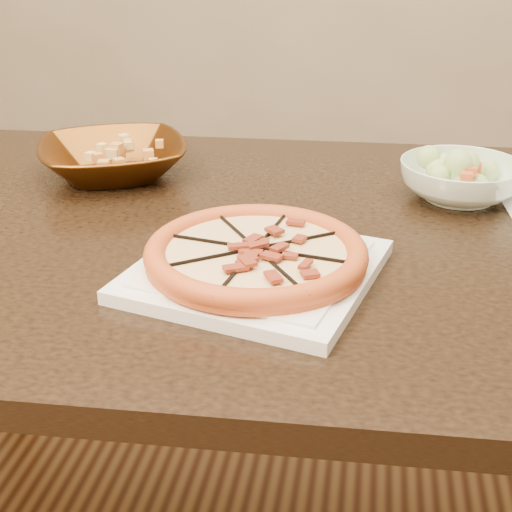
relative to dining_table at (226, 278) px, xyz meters
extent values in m
cube|color=black|center=(0.00, 0.00, 0.08)|extent=(1.50, 1.00, 0.04)
cube|color=white|center=(0.08, -0.17, 0.10)|extent=(0.35, 0.35, 0.02)
cube|color=white|center=(0.08, -0.17, 0.12)|extent=(0.30, 0.30, 0.00)
cylinder|color=#BC4E1E|center=(0.08, -0.17, 0.12)|extent=(0.29, 0.29, 0.01)
torus|color=#BC4E1E|center=(0.08, -0.17, 0.13)|extent=(0.29, 0.29, 0.03)
cylinder|color=#FFDEB1|center=(0.08, -0.17, 0.13)|extent=(0.23, 0.23, 0.01)
cube|color=black|center=(0.08, -0.17, 0.14)|extent=(0.05, 0.28, 0.01)
cube|color=black|center=(0.08, -0.17, 0.14)|extent=(0.17, 0.24, 0.01)
cube|color=black|center=(0.08, -0.17, 0.14)|extent=(0.28, 0.05, 0.01)
cube|color=black|center=(0.08, -0.17, 0.14)|extent=(0.24, 0.17, 0.01)
cube|color=maroon|center=(0.10, -0.18, 0.14)|extent=(0.03, 0.02, 0.00)
cube|color=maroon|center=(0.12, -0.16, 0.14)|extent=(0.03, 0.02, 0.00)
cube|color=maroon|center=(0.14, -0.13, 0.14)|extent=(0.03, 0.02, 0.00)
cube|color=maroon|center=(0.10, -0.15, 0.14)|extent=(0.03, 0.03, 0.00)
cube|color=maroon|center=(0.10, -0.12, 0.14)|extent=(0.02, 0.03, 0.00)
cube|color=maroon|center=(0.08, -0.09, 0.14)|extent=(0.01, 0.02, 0.00)
cube|color=maroon|center=(0.06, -0.14, 0.14)|extent=(0.02, 0.03, 0.00)
cube|color=maroon|center=(0.04, -0.12, 0.14)|extent=(0.03, 0.03, 0.00)
cube|color=maroon|center=(0.00, -0.13, 0.14)|extent=(0.03, 0.02, 0.00)
cube|color=maroon|center=(0.03, -0.16, 0.14)|extent=(0.03, 0.02, 0.00)
cube|color=maroon|center=(0.01, -0.18, 0.14)|extent=(0.03, 0.02, 0.00)
cube|color=maroon|center=(0.05, -0.18, 0.14)|extent=(0.03, 0.02, 0.00)
cube|color=maroon|center=(0.04, -0.21, 0.14)|extent=(0.03, 0.03, 0.00)
cube|color=maroon|center=(0.05, -0.25, 0.14)|extent=(0.02, 0.03, 0.00)
cube|color=maroon|center=(0.08, -0.21, 0.14)|extent=(0.01, 0.02, 0.00)
cube|color=maroon|center=(0.10, -0.23, 0.14)|extent=(0.02, 0.03, 0.00)
cube|color=maroon|center=(0.13, -0.24, 0.14)|extent=(0.03, 0.03, 0.00)
cube|color=maroon|center=(0.11, -0.19, 0.14)|extent=(0.03, 0.02, 0.00)
imported|color=#59310F|center=(-0.24, 0.18, 0.13)|extent=(0.35, 0.35, 0.06)
cube|color=tan|center=(-0.24, 0.18, 0.17)|extent=(0.03, 0.03, 0.03)
cube|color=#D78A3C|center=(-0.23, 0.19, 0.17)|extent=(0.03, 0.03, 0.03)
cube|color=#EFC96C|center=(-0.22, 0.20, 0.17)|extent=(0.03, 0.03, 0.03)
cube|color=tan|center=(-0.21, 0.23, 0.17)|extent=(0.03, 0.03, 0.03)
cube|color=#D78A3C|center=(-0.24, 0.19, 0.17)|extent=(0.03, 0.03, 0.03)
cube|color=#EFC96C|center=(-0.24, 0.21, 0.17)|extent=(0.03, 0.03, 0.03)
cube|color=tan|center=(-0.26, 0.23, 0.17)|extent=(0.03, 0.03, 0.03)
cube|color=#D78A3C|center=(-0.25, 0.19, 0.17)|extent=(0.03, 0.03, 0.03)
cube|color=#EFC96C|center=(-0.26, 0.20, 0.17)|extent=(0.03, 0.03, 0.03)
cube|color=tan|center=(-0.28, 0.20, 0.17)|extent=(0.03, 0.03, 0.03)
cube|color=#D78A3C|center=(-0.30, 0.18, 0.17)|extent=(0.03, 0.03, 0.03)
cube|color=#EFC96C|center=(-0.26, 0.18, 0.17)|extent=(0.03, 0.03, 0.03)
cube|color=tan|center=(-0.27, 0.17, 0.17)|extent=(0.03, 0.03, 0.03)
cube|color=#D78A3C|center=(-0.27, 0.15, 0.17)|extent=(0.03, 0.03, 0.03)
cube|color=#EFC96C|center=(-0.25, 0.18, 0.17)|extent=(0.03, 0.03, 0.03)
cube|color=tan|center=(-0.24, 0.16, 0.17)|extent=(0.03, 0.03, 0.03)
cube|color=#D78A3C|center=(-0.23, 0.15, 0.17)|extent=(0.03, 0.03, 0.03)
cube|color=#EFC96C|center=(-0.21, 0.14, 0.17)|extent=(0.03, 0.03, 0.03)
cube|color=tan|center=(-0.23, 0.18, 0.17)|extent=(0.03, 0.03, 0.03)
cube|color=#D78A3C|center=(-0.22, 0.17, 0.17)|extent=(0.03, 0.03, 0.03)
imported|color=white|center=(0.36, 0.17, 0.13)|extent=(0.21, 0.21, 0.06)
sphere|color=#B7E192|center=(0.36, 0.17, 0.18)|extent=(0.04, 0.04, 0.04)
sphere|color=#B7E192|center=(0.38, 0.18, 0.18)|extent=(0.04, 0.04, 0.04)
sphere|color=#B7E192|center=(0.39, 0.20, 0.18)|extent=(0.04, 0.04, 0.04)
sphere|color=#B7E192|center=(0.37, 0.18, 0.18)|extent=(0.04, 0.04, 0.04)
sphere|color=#B7E192|center=(0.36, 0.20, 0.18)|extent=(0.04, 0.04, 0.04)
sphere|color=#B7E192|center=(0.36, 0.17, 0.18)|extent=(0.04, 0.04, 0.04)
sphere|color=#B7E192|center=(0.35, 0.18, 0.18)|extent=(0.04, 0.04, 0.04)
sphere|color=#B7E192|center=(0.32, 0.18, 0.18)|extent=(0.04, 0.04, 0.04)
sphere|color=#B7E192|center=(0.35, 0.17, 0.18)|extent=(0.04, 0.04, 0.04)
sphere|color=#B7E192|center=(0.34, 0.15, 0.18)|extent=(0.04, 0.04, 0.04)
sphere|color=#B7E192|center=(0.36, 0.17, 0.18)|extent=(0.04, 0.04, 0.04)
sphere|color=#B7E192|center=(0.36, 0.15, 0.18)|extent=(0.04, 0.04, 0.04)
sphere|color=#B7E192|center=(0.38, 0.13, 0.18)|extent=(0.04, 0.04, 0.04)
sphere|color=#B7E192|center=(0.37, 0.16, 0.18)|extent=(0.04, 0.04, 0.04)
sphere|color=#B7E192|center=(0.40, 0.16, 0.18)|extent=(0.04, 0.04, 0.04)
cube|color=#CF5029|center=(0.39, 0.19, 0.17)|extent=(0.02, 0.02, 0.01)
cube|color=#CF5029|center=(0.35, 0.20, 0.17)|extent=(0.02, 0.02, 0.01)
cube|color=#CF5029|center=(0.33, 0.17, 0.17)|extent=(0.02, 0.02, 0.01)
cube|color=#CF5029|center=(0.36, 0.14, 0.17)|extent=(0.02, 0.02, 0.01)
cube|color=#CF5029|center=(0.39, 0.15, 0.17)|extent=(0.02, 0.02, 0.01)
camera|label=1|loc=(0.22, -0.99, 0.52)|focal=50.00mm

